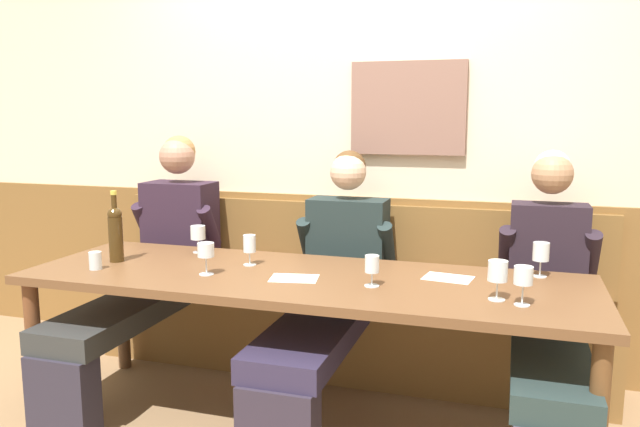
% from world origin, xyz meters
% --- Properties ---
extents(room_wall_back, '(6.80, 0.12, 2.80)m').
position_xyz_m(room_wall_back, '(0.00, 1.09, 1.40)').
color(room_wall_back, beige).
rests_on(room_wall_back, ground).
extents(wood_wainscot_panel, '(6.80, 0.03, 0.98)m').
position_xyz_m(wood_wainscot_panel, '(0.00, 1.04, 0.49)').
color(wood_wainscot_panel, brown).
rests_on(wood_wainscot_panel, ground).
extents(wall_bench, '(2.87, 0.42, 0.94)m').
position_xyz_m(wall_bench, '(0.00, 0.83, 0.28)').
color(wall_bench, brown).
rests_on(wall_bench, ground).
extents(dining_table, '(2.57, 0.82, 0.73)m').
position_xyz_m(dining_table, '(0.00, 0.15, 0.66)').
color(dining_table, brown).
rests_on(dining_table, ground).
extents(person_center_right_seat, '(0.51, 1.27, 1.33)m').
position_xyz_m(person_center_right_seat, '(-1.01, 0.49, 0.65)').
color(person_center_right_seat, '#2A2633').
rests_on(person_center_right_seat, ground).
extents(person_left_seat, '(0.53, 1.25, 1.26)m').
position_xyz_m(person_left_seat, '(0.03, 0.46, 0.60)').
color(person_left_seat, '#2C2533').
rests_on(person_left_seat, ground).
extents(person_right_seat, '(0.47, 1.25, 1.28)m').
position_xyz_m(person_right_seat, '(1.07, 0.46, 0.62)').
color(person_right_seat, '#323039').
rests_on(person_right_seat, ground).
extents(wine_bottle_clear_water, '(0.07, 0.07, 0.35)m').
position_xyz_m(wine_bottle_clear_water, '(-0.97, 0.13, 0.88)').
color(wine_bottle_clear_water, '#3E2A10').
rests_on(wine_bottle_clear_water, dining_table).
extents(wine_glass_mid_right, '(0.06, 0.06, 0.13)m').
position_xyz_m(wine_glass_mid_right, '(0.34, 0.06, 0.82)').
color(wine_glass_mid_right, silver).
rests_on(wine_glass_mid_right, dining_table).
extents(wine_glass_right_end, '(0.08, 0.08, 0.15)m').
position_xyz_m(wine_glass_right_end, '(-0.42, 0.03, 0.84)').
color(wine_glass_right_end, silver).
rests_on(wine_glass_right_end, dining_table).
extents(wine_glass_center_front, '(0.06, 0.06, 0.15)m').
position_xyz_m(wine_glass_center_front, '(-0.31, 0.25, 0.82)').
color(wine_glass_center_front, silver).
rests_on(wine_glass_center_front, dining_table).
extents(wine_glass_by_bottle, '(0.08, 0.08, 0.14)m').
position_xyz_m(wine_glass_by_bottle, '(-0.68, 0.43, 0.83)').
color(wine_glass_by_bottle, silver).
rests_on(wine_glass_by_bottle, dining_table).
extents(wine_glass_mid_left, '(0.07, 0.07, 0.15)m').
position_xyz_m(wine_glass_mid_left, '(0.94, -0.03, 0.84)').
color(wine_glass_mid_left, silver).
rests_on(wine_glass_mid_left, dining_table).
extents(wine_glass_left_end, '(0.07, 0.07, 0.16)m').
position_xyz_m(wine_glass_left_end, '(1.02, 0.44, 0.84)').
color(wine_glass_left_end, silver).
rests_on(wine_glass_left_end, dining_table).
extents(wine_glass_near_bucket, '(0.08, 0.08, 0.16)m').
position_xyz_m(wine_glass_near_bucket, '(0.85, 0.02, 0.84)').
color(wine_glass_near_bucket, silver).
rests_on(wine_glass_near_bucket, dining_table).
extents(water_tumbler_left, '(0.06, 0.06, 0.08)m').
position_xyz_m(water_tumbler_left, '(-0.97, -0.04, 0.77)').
color(water_tumbler_left, silver).
rests_on(water_tumbler_left, dining_table).
extents(tasting_sheet_left_guest, '(0.23, 0.18, 0.00)m').
position_xyz_m(tasting_sheet_left_guest, '(0.63, 0.29, 0.73)').
color(tasting_sheet_left_guest, white).
rests_on(tasting_sheet_left_guest, dining_table).
extents(tasting_sheet_right_guest, '(0.23, 0.19, 0.00)m').
position_xyz_m(tasting_sheet_right_guest, '(-0.02, 0.08, 0.73)').
color(tasting_sheet_right_guest, white).
rests_on(tasting_sheet_right_guest, dining_table).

